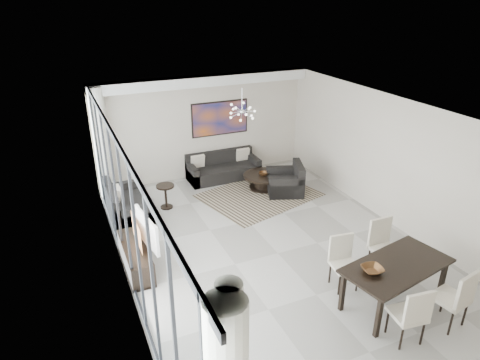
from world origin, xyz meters
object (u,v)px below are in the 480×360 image
coffee_table (264,181)px  dining_table (397,269)px  television (142,231)px  sofa_main (223,170)px  tv_console (136,257)px

coffee_table → dining_table: size_ratio=0.54×
television → dining_table: (3.66, -2.79, -0.08)m
sofa_main → dining_table: bearing=-83.9°
television → coffee_table: bearing=-66.2°
coffee_table → sofa_main: (-0.75, 1.09, 0.03)m
television → sofa_main: bearing=-49.3°
coffee_table → dining_table: 5.13m
dining_table → coffee_table: bearing=88.9°
sofa_main → dining_table: (0.66, -6.20, 0.46)m
television → tv_console: bearing=75.5°
coffee_table → television: television is taller
tv_console → dining_table: dining_table is taller
coffee_table → tv_console: 4.54m
television → dining_table: television is taller
tv_console → dining_table: bearing=-36.3°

